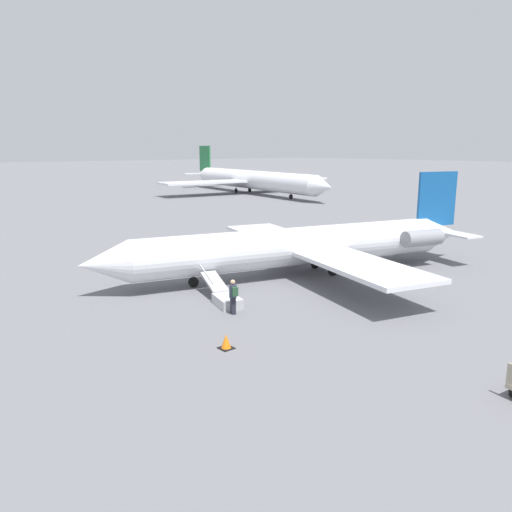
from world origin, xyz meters
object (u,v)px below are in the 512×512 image
object	(u,v)px
airplane_far_center	(251,179)
boarding_stairs	(225,297)
airplane_main	(308,245)
passenger	(233,294)

from	to	relation	value
airplane_far_center	boarding_stairs	size ratio (longest dim) A/B	10.41
airplane_main	passenger	bearing A→B (deg)	36.87
airplane_main	boarding_stairs	bearing A→B (deg)	27.70
airplane_main	boarding_stairs	size ratio (longest dim) A/B	6.38
airplane_far_center	airplane_main	bearing A→B (deg)	-28.07
airplane_main	airplane_far_center	bearing A→B (deg)	-110.17
boarding_stairs	passenger	distance (m)	1.89
airplane_far_center	passenger	distance (m)	66.84
boarding_stairs	passenger	world-z (taller)	passenger
airplane_far_center	passenger	size ratio (longest dim) A/B	24.74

